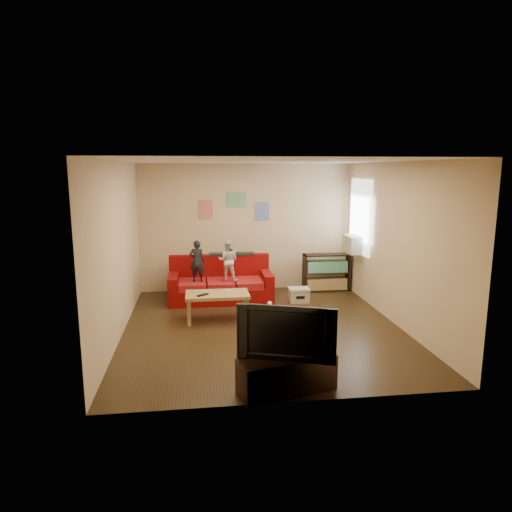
{
  "coord_description": "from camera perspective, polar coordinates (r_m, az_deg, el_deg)",
  "views": [
    {
      "loc": [
        -1.03,
        -7.13,
        2.57
      ],
      "look_at": [
        0.0,
        0.8,
        1.05
      ],
      "focal_mm": 32.0,
      "sensor_mm": 36.0,
      "label": 1
    }
  ],
  "objects": [
    {
      "name": "bookshelf",
      "position": [
        9.93,
        8.76,
        -2.26
      ],
      "size": [
        0.99,
        0.3,
        0.8
      ],
      "color": "black",
      "rests_on": "ground"
    },
    {
      "name": "child_b",
      "position": [
        8.88,
        -3.5,
        -0.55
      ],
      "size": [
        0.46,
        0.4,
        0.81
      ],
      "primitive_type": "imported",
      "rotation": [
        0.0,
        0.0,
        2.89
      ],
      "color": "silver",
      "rests_on": "sofa"
    },
    {
      "name": "file_box",
      "position": [
        9.06,
        5.37,
        -4.84
      ],
      "size": [
        0.4,
        0.3,
        0.28
      ],
      "color": "beige",
      "rests_on": "ground"
    },
    {
      "name": "window",
      "position": [
        9.41,
        12.89,
        4.82
      ],
      "size": [
        0.04,
        1.08,
        1.48
      ],
      "primitive_type": "cube",
      "color": "white",
      "rests_on": "room_shell"
    },
    {
      "name": "ac_unit",
      "position": [
        9.44,
        12.07,
        1.44
      ],
      "size": [
        0.28,
        0.55,
        0.35
      ],
      "primitive_type": "cube",
      "color": "#B7B2A3",
      "rests_on": "window"
    },
    {
      "name": "television",
      "position": [
        5.3,
        3.95,
        -9.26
      ],
      "size": [
        1.12,
        0.5,
        0.65
      ],
      "primitive_type": "imported",
      "rotation": [
        0.0,
        0.0,
        -0.33
      ],
      "color": "black",
      "rests_on": "tv_stand"
    },
    {
      "name": "remote",
      "position": [
        7.74,
        -6.67,
        -4.85
      ],
      "size": [
        0.2,
        0.17,
        0.02
      ],
      "primitive_type": "cube",
      "rotation": [
        0.0,
        0.0,
        0.66
      ],
      "color": "black",
      "rests_on": "coffee_table"
    },
    {
      "name": "game_controller",
      "position": [
        7.92,
        -3.43,
        -4.42
      ],
      "size": [
        0.13,
        0.05,
        0.03
      ],
      "primitive_type": "cube",
      "rotation": [
        0.0,
        0.0,
        0.08
      ],
      "color": "white",
      "rests_on": "coffee_table"
    },
    {
      "name": "artwork_left",
      "position": [
        9.65,
        -6.34,
        5.82
      ],
      "size": [
        0.3,
        0.01,
        0.4
      ],
      "primitive_type": "cube",
      "color": "#D87266",
      "rests_on": "room_shell"
    },
    {
      "name": "room_shell",
      "position": [
        7.31,
        0.81,
        1.15
      ],
      "size": [
        4.52,
        5.02,
        2.72
      ],
      "color": "#342512",
      "rests_on": "ground"
    },
    {
      "name": "child_a",
      "position": [
        8.86,
        -7.37,
        -0.63
      ],
      "size": [
        0.33,
        0.24,
        0.81
      ],
      "primitive_type": "imported",
      "rotation": [
        0.0,
        0.0,
        2.97
      ],
      "color": "black",
      "rests_on": "sofa"
    },
    {
      "name": "tv_stand",
      "position": [
        5.51,
        3.87,
        -14.55
      ],
      "size": [
        1.21,
        0.68,
        0.43
      ],
      "primitive_type": "cube",
      "rotation": [
        0.0,
        0.0,
        0.27
      ],
      "color": "black",
      "rests_on": "ground"
    },
    {
      "name": "artwork_right",
      "position": [
        9.75,
        0.77,
        5.64
      ],
      "size": [
        0.3,
        0.01,
        0.38
      ],
      "primitive_type": "cube",
      "color": "#727FCC",
      "rests_on": "room_shell"
    },
    {
      "name": "sofa",
      "position": [
        9.16,
        -4.46,
        -3.63
      ],
      "size": [
        2.03,
        0.93,
        0.89
      ],
      "color": "maroon",
      "rests_on": "ground"
    },
    {
      "name": "tissue",
      "position": [
        8.77,
        1.73,
        -5.96
      ],
      "size": [
        0.11,
        0.11,
        0.09
      ],
      "primitive_type": "sphere",
      "rotation": [
        0.0,
        0.0,
        -0.26
      ],
      "color": "white",
      "rests_on": "ground"
    },
    {
      "name": "artwork_center",
      "position": [
        9.67,
        -2.48,
        7.07
      ],
      "size": [
        0.42,
        0.01,
        0.32
      ],
      "primitive_type": "cube",
      "color": "#72B27F",
      "rests_on": "room_shell"
    },
    {
      "name": "coffee_table",
      "position": [
        7.88,
        -4.85,
        -5.13
      ],
      "size": [
        1.08,
        0.59,
        0.49
      ],
      "color": "#A4864D",
      "rests_on": "ground"
    }
  ]
}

